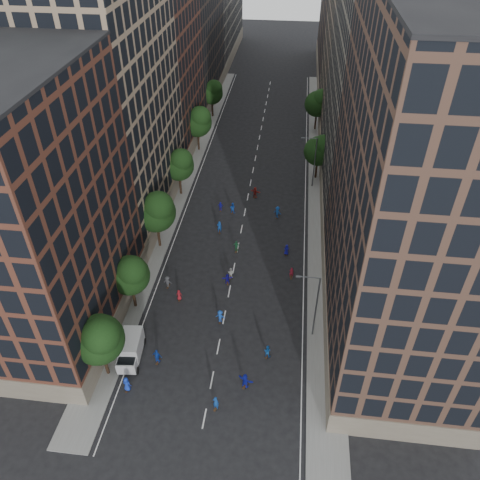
{
  "coord_description": "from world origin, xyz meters",
  "views": [
    {
      "loc": [
        6.53,
        -24.77,
        42.4
      ],
      "look_at": [
        0.4,
        26.26,
        2.0
      ],
      "focal_mm": 35.0,
      "sensor_mm": 36.0,
      "label": 1
    }
  ],
  "objects_px": {
    "streetlamp_far": "(313,160)",
    "skater_0": "(127,384)",
    "skater_2": "(267,351)",
    "streetlamp_near": "(314,304)",
    "skater_1": "(216,403)",
    "cargo_van": "(130,349)"
  },
  "relations": [
    {
      "from": "cargo_van",
      "to": "skater_2",
      "type": "relative_size",
      "value": 3.04
    },
    {
      "from": "streetlamp_near",
      "to": "skater_0",
      "type": "height_order",
      "value": "streetlamp_near"
    },
    {
      "from": "cargo_van",
      "to": "streetlamp_far",
      "type": "bearing_deg",
      "value": 57.98
    },
    {
      "from": "streetlamp_near",
      "to": "skater_0",
      "type": "xyz_separation_m",
      "value": [
        -18.87,
        -9.7,
        -4.26
      ]
    },
    {
      "from": "streetlamp_near",
      "to": "skater_1",
      "type": "xyz_separation_m",
      "value": [
        -9.39,
        -10.73,
        -4.27
      ]
    },
    {
      "from": "cargo_van",
      "to": "skater_1",
      "type": "relative_size",
      "value": 2.82
    },
    {
      "from": "streetlamp_near",
      "to": "skater_0",
      "type": "distance_m",
      "value": 21.64
    },
    {
      "from": "streetlamp_near",
      "to": "skater_0",
      "type": "bearing_deg",
      "value": -152.8
    },
    {
      "from": "streetlamp_near",
      "to": "skater_2",
      "type": "relative_size",
      "value": 5.42
    },
    {
      "from": "streetlamp_near",
      "to": "skater_1",
      "type": "relative_size",
      "value": 5.03
    },
    {
      "from": "streetlamp_far",
      "to": "skater_1",
      "type": "relative_size",
      "value": 5.03
    },
    {
      "from": "streetlamp_far",
      "to": "skater_0",
      "type": "distance_m",
      "value": 46.87
    },
    {
      "from": "cargo_van",
      "to": "skater_2",
      "type": "bearing_deg",
      "value": 2.37
    },
    {
      "from": "cargo_van",
      "to": "streetlamp_near",
      "type": "bearing_deg",
      "value": 10.92
    },
    {
      "from": "streetlamp_far",
      "to": "cargo_van",
      "type": "relative_size",
      "value": 1.78
    },
    {
      "from": "streetlamp_near",
      "to": "skater_0",
      "type": "relative_size",
      "value": 4.99
    },
    {
      "from": "skater_1",
      "to": "skater_2",
      "type": "relative_size",
      "value": 1.08
    },
    {
      "from": "skater_1",
      "to": "cargo_van",
      "type": "bearing_deg",
      "value": -7.07
    },
    {
      "from": "cargo_van",
      "to": "skater_2",
      "type": "xyz_separation_m",
      "value": [
        14.9,
        1.93,
        -0.54
      ]
    },
    {
      "from": "cargo_van",
      "to": "skater_1",
      "type": "bearing_deg",
      "value": -31.45
    },
    {
      "from": "skater_0",
      "to": "skater_2",
      "type": "height_order",
      "value": "skater_0"
    },
    {
      "from": "streetlamp_far",
      "to": "skater_2",
      "type": "xyz_separation_m",
      "value": [
        -4.78,
        -36.69,
        -4.33
      ]
    }
  ]
}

